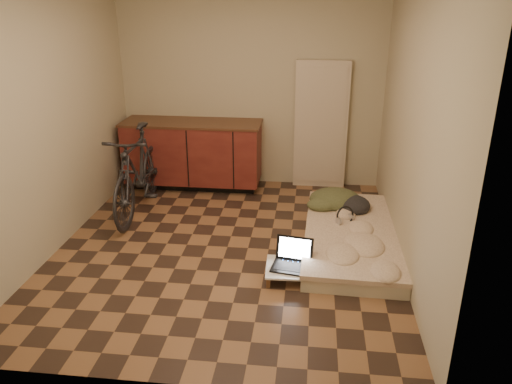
# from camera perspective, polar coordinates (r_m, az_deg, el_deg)

# --- Properties ---
(room_shell) EXTENTS (3.50, 4.00, 2.60)m
(room_shell) POSITION_cam_1_polar(r_m,az_deg,el_deg) (4.82, -3.62, 7.45)
(room_shell) COLOR brown
(room_shell) RESTS_ON ground
(cabinets) EXTENTS (1.84, 0.62, 0.91)m
(cabinets) POSITION_cam_1_polar(r_m,az_deg,el_deg) (6.81, -7.21, 4.36)
(cabinets) COLOR black
(cabinets) RESTS_ON ground
(appliance_panel) EXTENTS (0.70, 0.10, 1.70)m
(appliance_panel) POSITION_cam_1_polar(r_m,az_deg,el_deg) (6.74, 7.43, 7.56)
(appliance_panel) COLOR beige
(appliance_panel) RESTS_ON ground
(bicycle) EXTENTS (0.56, 1.78, 1.15)m
(bicycle) POSITION_cam_1_polar(r_m,az_deg,el_deg) (6.07, -13.41, 2.76)
(bicycle) COLOR black
(bicycle) RESTS_ON ground
(futon) EXTENTS (1.04, 2.06, 0.17)m
(futon) POSITION_cam_1_polar(r_m,az_deg,el_deg) (5.41, 10.86, -5.01)
(futon) COLOR beige
(futon) RESTS_ON ground
(clothing_pile) EXTENTS (0.66, 0.55, 0.26)m
(clothing_pile) POSITION_cam_1_polar(r_m,az_deg,el_deg) (5.90, 9.61, -0.31)
(clothing_pile) COLOR #3C4226
(clothing_pile) RESTS_ON futon
(headphones) EXTENTS (0.32, 0.31, 0.16)m
(headphones) POSITION_cam_1_polar(r_m,az_deg,el_deg) (5.50, 10.15, -2.59)
(headphones) COLOR black
(headphones) RESTS_ON futon
(lap_desk) EXTENTS (0.69, 0.46, 0.11)m
(lap_desk) POSITION_cam_1_polar(r_m,az_deg,el_deg) (4.73, 5.31, -8.70)
(lap_desk) COLOR brown
(lap_desk) RESTS_ON ground
(laptop) EXTENTS (0.40, 0.37, 0.24)m
(laptop) POSITION_cam_1_polar(r_m,az_deg,el_deg) (4.72, 4.16, -7.84)
(laptop) COLOR black
(laptop) RESTS_ON lap_desk
(mouse) EXTENTS (0.07, 0.11, 0.04)m
(mouse) POSITION_cam_1_polar(r_m,az_deg,el_deg) (4.68, 7.94, -8.78)
(mouse) COLOR silver
(mouse) RESTS_ON lap_desk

